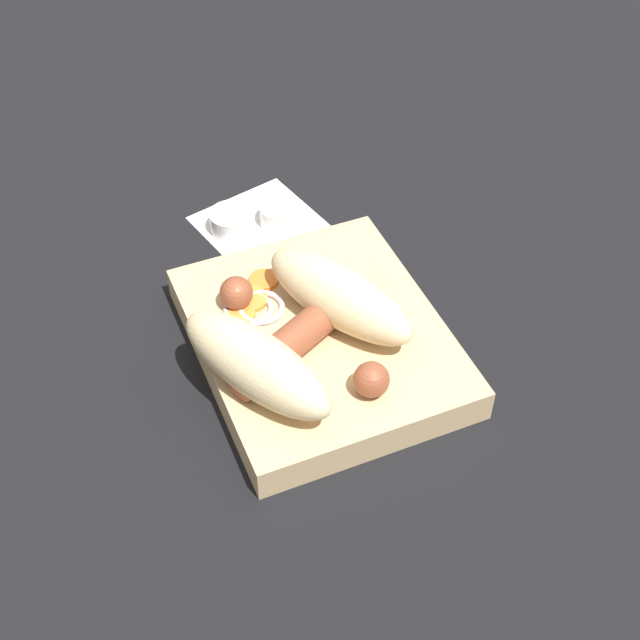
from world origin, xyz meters
The scene contains 8 objects.
ground_plane centered at (0.00, 0.00, 0.00)m, with size 3.00×3.00×0.00m, color black.
food_tray centered at (0.00, 0.00, 0.02)m, with size 0.24×0.20×0.03m.
bread_roll centered at (-0.02, 0.02, 0.06)m, with size 0.20×0.20×0.05m.
sausage centered at (-0.01, 0.02, 0.05)m, with size 0.16×0.14×0.03m.
pickled_veggies centered at (0.05, 0.04, 0.03)m, with size 0.07×0.06×0.00m.
napkin centered at (0.18, -0.01, 0.00)m, with size 0.13×0.13×0.00m.
condiment_cup_near centered at (0.18, -0.03, 0.01)m, with size 0.04×0.04×0.02m.
condiment_cup_far centered at (0.18, 0.02, 0.01)m, with size 0.04×0.04×0.02m.
Camera 1 is at (-0.47, 0.20, 0.57)m, focal length 50.00 mm.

